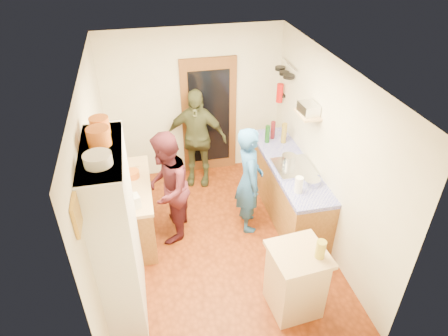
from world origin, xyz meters
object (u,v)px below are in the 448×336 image
object	(u,v)px
hutch_body	(117,236)
person_left	(170,187)
person_hob	(252,181)
island_base	(295,282)
right_counter_base	(287,188)
person_back	(197,138)

from	to	relation	value
hutch_body	person_left	xyz separation A→B (m)	(0.67, 1.14, -0.25)
hutch_body	person_hob	bearing A→B (deg)	29.76
island_base	person_left	distance (m)	2.11
right_counter_base	island_base	size ratio (longest dim) A/B	2.56
hutch_body	island_base	distance (m)	2.12
person_left	person_back	size ratio (longest dim) A/B	0.98
island_base	person_back	xyz separation A→B (m)	(-0.69, 2.89, 0.44)
person_hob	person_back	world-z (taller)	person_back
right_counter_base	island_base	world-z (taller)	island_base
right_counter_base	person_back	size ratio (longest dim) A/B	1.27
island_base	person_hob	xyz separation A→B (m)	(-0.11, 1.54, 0.40)
person_left	right_counter_base	bearing A→B (deg)	109.95
right_counter_base	person_back	distance (m)	1.71
right_counter_base	island_base	xyz separation A→B (m)	(-0.55, -1.79, 0.01)
hutch_body	person_back	xyz separation A→B (m)	(1.26, 2.39, -0.23)
hutch_body	person_hob	xyz separation A→B (m)	(1.84, 1.05, -0.27)
hutch_body	island_base	world-z (taller)	hutch_body
person_left	person_back	world-z (taller)	person_back
hutch_body	person_left	distance (m)	1.35
hutch_body	right_counter_base	distance (m)	2.90
person_hob	person_back	bearing A→B (deg)	28.80
right_counter_base	person_hob	xyz separation A→B (m)	(-0.66, -0.25, 0.41)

